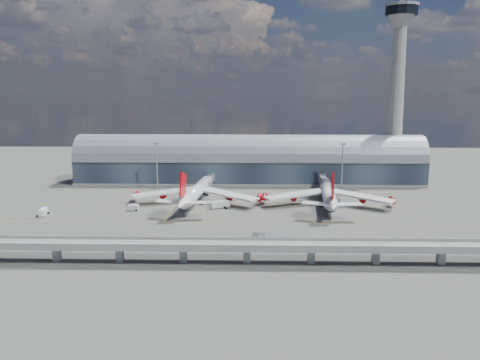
{
  "coord_description": "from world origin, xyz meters",
  "views": [
    {
      "loc": [
        1.25,
        -193.87,
        52.94
      ],
      "look_at": [
        -3.79,
        10.0,
        14.0
      ],
      "focal_mm": 35.0,
      "sensor_mm": 36.0,
      "label": 1
    }
  ],
  "objects_px": {
    "floodlight_mast_left": "(157,165)",
    "cargo_train_0": "(259,234)",
    "airliner_right": "(328,195)",
    "service_truck_4": "(335,201)",
    "control_tower": "(396,93)",
    "airliner_left": "(196,192)",
    "service_truck_3": "(328,205)",
    "cargo_train_1": "(270,237)",
    "service_truck_0": "(43,212)",
    "floodlight_mast_right": "(342,165)",
    "service_truck_1": "(133,208)",
    "cargo_train_2": "(428,243)",
    "service_truck_2": "(220,204)",
    "service_truck_5": "(231,196)"
  },
  "relations": [
    {
      "from": "airliner_left",
      "to": "floodlight_mast_right",
      "type": "bearing_deg",
      "value": 29.36
    },
    {
      "from": "service_truck_3",
      "to": "cargo_train_0",
      "type": "relative_size",
      "value": 1.16
    },
    {
      "from": "airliner_left",
      "to": "service_truck_0",
      "type": "relative_size",
      "value": 8.9
    },
    {
      "from": "floodlight_mast_left",
      "to": "cargo_train_0",
      "type": "relative_size",
      "value": 5.46
    },
    {
      "from": "airliner_left",
      "to": "floodlight_mast_left",
      "type": "bearing_deg",
      "value": 132.81
    },
    {
      "from": "floodlight_mast_right",
      "to": "cargo_train_1",
      "type": "bearing_deg",
      "value": -115.76
    },
    {
      "from": "cargo_train_0",
      "to": "cargo_train_2",
      "type": "relative_size",
      "value": 0.7
    },
    {
      "from": "control_tower",
      "to": "airliner_left",
      "type": "relative_size",
      "value": 1.54
    },
    {
      "from": "service_truck_4",
      "to": "cargo_train_2",
      "type": "bearing_deg",
      "value": -85.09
    },
    {
      "from": "service_truck_2",
      "to": "service_truck_4",
      "type": "relative_size",
      "value": 1.56
    },
    {
      "from": "service_truck_3",
      "to": "cargo_train_1",
      "type": "xyz_separation_m",
      "value": [
        -28.31,
        -46.89,
        -0.48
      ]
    },
    {
      "from": "airliner_right",
      "to": "service_truck_4",
      "type": "distance_m",
      "value": 6.4
    },
    {
      "from": "floodlight_mast_left",
      "to": "service_truck_5",
      "type": "distance_m",
      "value": 48.65
    },
    {
      "from": "floodlight_mast_right",
      "to": "cargo_train_2",
      "type": "distance_m",
      "value": 93.37
    },
    {
      "from": "floodlight_mast_right",
      "to": "control_tower",
      "type": "bearing_deg",
      "value": 38.66
    },
    {
      "from": "cargo_train_0",
      "to": "cargo_train_1",
      "type": "bearing_deg",
      "value": -147.82
    },
    {
      "from": "airliner_right",
      "to": "service_truck_0",
      "type": "height_order",
      "value": "airliner_right"
    },
    {
      "from": "cargo_train_1",
      "to": "service_truck_1",
      "type": "bearing_deg",
      "value": 55.81
    },
    {
      "from": "floodlight_mast_right",
      "to": "cargo_train_1",
      "type": "xyz_separation_m",
      "value": [
        -41.77,
        -86.55,
        -12.83
      ]
    },
    {
      "from": "floodlight_mast_left",
      "to": "service_truck_4",
      "type": "relative_size",
      "value": 4.37
    },
    {
      "from": "airliner_left",
      "to": "cargo_train_0",
      "type": "xyz_separation_m",
      "value": [
        29.21,
        -49.9,
        -5.02
      ]
    },
    {
      "from": "service_truck_5",
      "to": "cargo_train_2",
      "type": "height_order",
      "value": "service_truck_5"
    },
    {
      "from": "airliner_left",
      "to": "service_truck_1",
      "type": "xyz_separation_m",
      "value": [
        -26.72,
        -13.34,
        -4.45
      ]
    },
    {
      "from": "control_tower",
      "to": "cargo_train_2",
      "type": "height_order",
      "value": "control_tower"
    },
    {
      "from": "floodlight_mast_left",
      "to": "cargo_train_0",
      "type": "xyz_separation_m",
      "value": [
        54.15,
        -82.83,
        -12.84
      ]
    },
    {
      "from": "floodlight_mast_left",
      "to": "cargo_train_2",
      "type": "distance_m",
      "value": 146.03
    },
    {
      "from": "airliner_left",
      "to": "cargo_train_1",
      "type": "height_order",
      "value": "airliner_left"
    },
    {
      "from": "control_tower",
      "to": "service_truck_1",
      "type": "relative_size",
      "value": 21.53
    },
    {
      "from": "service_truck_0",
      "to": "airliner_right",
      "type": "bearing_deg",
      "value": -0.88
    },
    {
      "from": "service_truck_2",
      "to": "cargo_train_1",
      "type": "relative_size",
      "value": 1.0
    },
    {
      "from": "service_truck_1",
      "to": "service_truck_2",
      "type": "bearing_deg",
      "value": -85.92
    },
    {
      "from": "floodlight_mast_right",
      "to": "airliner_left",
      "type": "distance_m",
      "value": 82.33
    },
    {
      "from": "service_truck_3",
      "to": "service_truck_5",
      "type": "height_order",
      "value": "service_truck_5"
    },
    {
      "from": "service_truck_1",
      "to": "service_truck_2",
      "type": "height_order",
      "value": "service_truck_2"
    },
    {
      "from": "control_tower",
      "to": "service_truck_3",
      "type": "xyz_separation_m",
      "value": [
        -48.46,
        -67.66,
        -50.35
      ]
    },
    {
      "from": "airliner_left",
      "to": "airliner_right",
      "type": "relative_size",
      "value": 1.02
    },
    {
      "from": "floodlight_mast_right",
      "to": "cargo_train_2",
      "type": "height_order",
      "value": "floodlight_mast_right"
    },
    {
      "from": "floodlight_mast_right",
      "to": "service_truck_3",
      "type": "height_order",
      "value": "floodlight_mast_right"
    },
    {
      "from": "airliner_left",
      "to": "cargo_train_0",
      "type": "height_order",
      "value": "airliner_left"
    },
    {
      "from": "control_tower",
      "to": "cargo_train_2",
      "type": "bearing_deg",
      "value": -100.41
    },
    {
      "from": "airliner_right",
      "to": "service_truck_0",
      "type": "bearing_deg",
      "value": -165.31
    },
    {
      "from": "floodlight_mast_right",
      "to": "service_truck_1",
      "type": "distance_m",
      "value": 112.47
    },
    {
      "from": "service_truck_2",
      "to": "cargo_train_2",
      "type": "xyz_separation_m",
      "value": [
        76.16,
        -50.93,
        -0.92
      ]
    },
    {
      "from": "service_truck_0",
      "to": "cargo_train_0",
      "type": "height_order",
      "value": "service_truck_0"
    },
    {
      "from": "service_truck_4",
      "to": "floodlight_mast_right",
      "type": "bearing_deg",
      "value": 58.89
    },
    {
      "from": "service_truck_5",
      "to": "cargo_train_0",
      "type": "bearing_deg",
      "value": -97.96
    },
    {
      "from": "cargo_train_0",
      "to": "service_truck_3",
      "type": "bearing_deg",
      "value": -52.31
    },
    {
      "from": "service_truck_4",
      "to": "cargo_train_2",
      "type": "distance_m",
      "value": 63.7
    },
    {
      "from": "control_tower",
      "to": "airliner_right",
      "type": "distance_m",
      "value": 91.78
    },
    {
      "from": "service_truck_2",
      "to": "cargo_train_0",
      "type": "relative_size",
      "value": 1.95
    }
  ]
}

